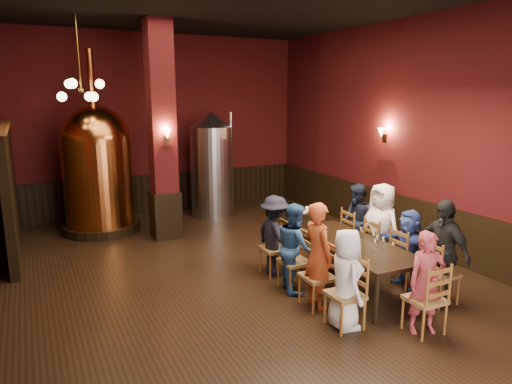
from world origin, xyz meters
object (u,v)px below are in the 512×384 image
person_2 (295,247)px  rose_vase (310,214)px  copper_kettle (98,168)px  steel_vessel (212,164)px  person_1 (318,255)px  person_0 (346,279)px  dining_table (352,246)px

person_2 → rose_vase: size_ratio=3.77×
rose_vase → copper_kettle: bearing=126.2°
person_2 → steel_vessel: size_ratio=0.53×
person_1 → rose_vase: (0.72, 1.31, 0.21)m
person_0 → person_2: 1.33m
dining_table → person_2: bearing=158.8°
person_0 → person_2: (0.03, 1.33, 0.02)m
person_2 → steel_vessel: (0.52, 4.80, 0.60)m
person_1 → copper_kettle: size_ratio=0.39×
person_2 → steel_vessel: bearing=10.0°
rose_vase → steel_vessel: bearing=92.5°
steel_vessel → copper_kettle: bearing=-177.1°
dining_table → rose_vase: 1.06m
person_1 → steel_vessel: (0.54, 5.46, 0.52)m
person_0 → copper_kettle: size_ratio=0.34×
person_0 → steel_vessel: (0.55, 6.13, 0.63)m
dining_table → steel_vessel: size_ratio=0.93×
dining_table → steel_vessel: 5.20m
person_1 → person_2: person_1 is taller
dining_table → copper_kettle: copper_kettle is taller
dining_table → person_2: size_ratio=1.74×
person_1 → copper_kettle: 5.80m
rose_vase → person_1: bearing=-118.6°
dining_table → rose_vase: (-0.14, 1.00, 0.30)m
person_1 → copper_kettle: (-2.22, 5.32, 0.66)m
person_2 → copper_kettle: bearing=41.8°
person_1 → rose_vase: bearing=-27.7°
person_2 → rose_vase: 1.00m
person_0 → person_1: (0.02, 0.67, 0.11)m
dining_table → copper_kettle: bearing=123.0°
person_1 → steel_vessel: bearing=-4.7°
copper_kettle → rose_vase: size_ratio=10.72×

